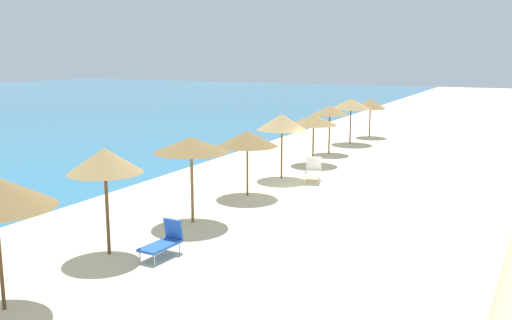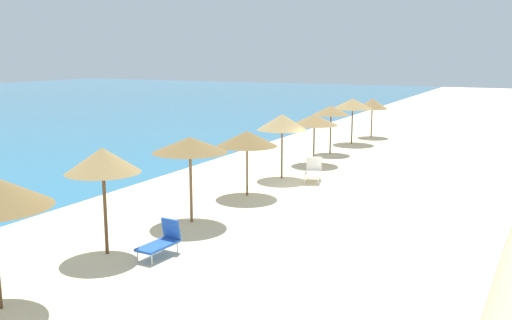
% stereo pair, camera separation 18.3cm
% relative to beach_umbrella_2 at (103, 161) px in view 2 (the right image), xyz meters
% --- Properties ---
extents(ground_plane, '(160.00, 160.00, 0.00)m').
position_rel_beach_umbrella_2_xyz_m(ground_plane, '(9.88, -2.59, -2.63)').
color(ground_plane, beige).
extents(beach_umbrella_2, '(2.04, 2.04, 2.98)m').
position_rel_beach_umbrella_2_xyz_m(beach_umbrella_2, '(0.00, 0.00, 0.00)').
color(beach_umbrella_2, brown).
rests_on(beach_umbrella_2, ground_plane).
extents(beach_umbrella_3, '(2.44, 2.44, 2.84)m').
position_rel_beach_umbrella_2_xyz_m(beach_umbrella_3, '(3.59, -0.44, -0.05)').
color(beach_umbrella_3, brown).
rests_on(beach_umbrella_3, ground_plane).
extents(beach_umbrella_4, '(2.36, 2.36, 2.56)m').
position_rel_beach_umbrella_2_xyz_m(beach_umbrella_4, '(7.56, -0.43, -0.37)').
color(beach_umbrella_4, brown).
rests_on(beach_umbrella_4, ground_plane).
extents(beach_umbrella_5, '(2.23, 2.23, 2.87)m').
position_rel_beach_umbrella_2_xyz_m(beach_umbrella_5, '(11.05, -0.36, -0.11)').
color(beach_umbrella_5, brown).
rests_on(beach_umbrella_5, ground_plane).
extents(beach_umbrella_6, '(2.34, 2.34, 2.52)m').
position_rel_beach_umbrella_2_xyz_m(beach_umbrella_6, '(14.81, -0.43, -0.38)').
color(beach_umbrella_6, brown).
rests_on(beach_umbrella_6, ground_plane).
extents(beach_umbrella_7, '(2.04, 2.04, 2.67)m').
position_rel_beach_umbrella_2_xyz_m(beach_umbrella_7, '(18.14, -0.14, -0.22)').
color(beach_umbrella_7, brown).
rests_on(beach_umbrella_7, ground_plane).
extents(beach_umbrella_8, '(2.50, 2.50, 2.79)m').
position_rel_beach_umbrella_2_xyz_m(beach_umbrella_8, '(22.15, -0.14, -0.16)').
color(beach_umbrella_8, brown).
rests_on(beach_umbrella_8, ground_plane).
extents(beach_umbrella_9, '(2.05, 2.05, 2.59)m').
position_rel_beach_umbrella_2_xyz_m(beach_umbrella_9, '(25.48, -0.46, -0.39)').
color(beach_umbrella_9, brown).
rests_on(beach_umbrella_9, ground_plane).
extents(lounge_chair_0, '(1.33, 0.68, 0.95)m').
position_rel_beach_umbrella_2_xyz_m(lounge_chair_0, '(0.57, -1.44, -2.21)').
color(lounge_chair_0, blue).
rests_on(lounge_chair_0, ground_plane).
extents(lounge_chair_1, '(1.53, 1.03, 1.01)m').
position_rel_beach_umbrella_2_xyz_m(lounge_chair_1, '(11.11, -1.81, -2.18)').
color(lounge_chair_1, white).
rests_on(lounge_chair_1, ground_plane).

